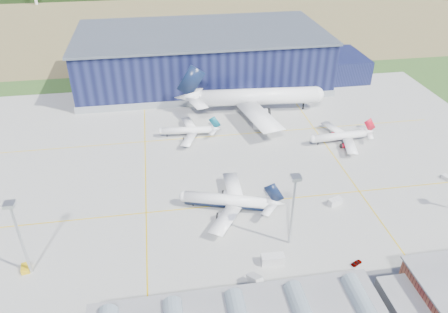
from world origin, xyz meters
TOP-DOWN VIEW (x-y plane):
  - ground at (0.00, 0.00)m, footprint 600.00×600.00m
  - apron at (0.00, 10.00)m, footprint 220.00×160.00m
  - farmland at (0.00, 220.00)m, footprint 600.00×220.00m
  - hangar at (2.81, 94.80)m, footprint 145.00×62.00m
  - light_mast_west at (-60.00, -30.00)m, footprint 2.60×2.60m
  - light_mast_center at (10.00, -30.00)m, footprint 2.60×2.60m
  - airliner_navy at (-5.26, -12.00)m, footprint 41.72×41.24m
  - airliner_red at (45.64, 22.00)m, footprint 29.60×29.03m
  - airliner_widebody at (20.29, 55.00)m, footprint 71.52×70.19m
  - airliner_regional at (-13.09, 36.70)m, footprint 28.11×27.61m
  - gse_tug_a at (-61.52, -28.99)m, footprint 2.61×3.69m
  - gse_tug_b at (6.95, -46.00)m, footprint 2.98×3.78m
  - gse_van_a at (3.35, -36.88)m, footprint 6.32×2.99m
  - gse_cart_a at (72.83, -8.06)m, footprint 3.00×3.61m
  - gse_van_c at (29.43, -15.29)m, footprint 4.91×3.47m
  - airstair at (-3.20, -44.98)m, footprint 3.71×5.61m
  - car_a at (25.45, -40.93)m, footprint 3.46×2.53m

SIDE VIEW (x-z plane):
  - ground at x=0.00m, z-range 0.00..0.00m
  - farmland at x=0.00m, z-range -0.01..0.01m
  - apron at x=0.00m, z-range -0.01..0.07m
  - car_a at x=25.45m, z-range 0.00..1.10m
  - gse_cart_a at x=72.83m, z-range 0.00..1.34m
  - gse_tug_a at x=-61.52m, z-range 0.00..1.41m
  - gse_tug_b at x=6.95m, z-range 0.00..1.44m
  - gse_van_c at x=29.43m, z-range 0.00..2.14m
  - gse_van_a at x=3.35m, z-range 0.00..2.71m
  - airstair at x=-3.20m, z-range 0.00..3.34m
  - airliner_regional at x=-13.09m, z-range 0.00..8.41m
  - airliner_red at x=45.64m, z-range 0.00..9.14m
  - airliner_navy at x=-5.26m, z-range 0.00..10.91m
  - airliner_widebody at x=20.29m, z-range 0.00..21.77m
  - hangar at x=2.81m, z-range -1.43..24.67m
  - light_mast_west at x=-60.00m, z-range 3.93..26.93m
  - light_mast_center at x=10.00m, z-range 3.93..26.93m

